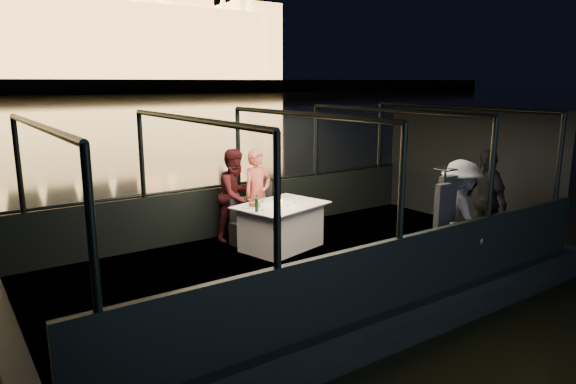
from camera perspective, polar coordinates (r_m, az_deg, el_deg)
boat_hull at (r=8.34m, az=1.60°, el=-10.95°), size 8.60×4.40×1.00m
boat_deck at (r=8.17m, az=1.62°, el=-7.85°), size 8.00×4.00×0.04m
gunwale_port at (r=9.64m, az=-5.44°, el=-1.84°), size 8.00×0.08×0.90m
gunwale_starboard at (r=6.61m, az=12.11°, el=-8.72°), size 8.00×0.08×0.90m
cabin_glass_port at (r=9.43m, az=-5.57°, el=4.95°), size 8.00×0.02×1.40m
cabin_glass_starboard at (r=6.29m, az=12.57°, el=1.12°), size 8.00×0.02×1.40m
cabin_roof_glass at (r=7.69m, az=1.72°, el=8.62°), size 8.00×4.00×0.02m
end_wall_fore at (r=6.41m, az=-28.58°, el=-4.04°), size 0.02×4.00×2.30m
end_wall_aft at (r=10.68m, az=19.22°, el=2.73°), size 0.02×4.00×2.30m
canopy_ribs at (r=7.85m, az=1.67°, el=0.21°), size 8.00×4.00×2.30m
dining_table_central at (r=8.68m, az=-0.76°, el=-3.82°), size 1.67×1.38×0.77m
chair_port_left at (r=8.87m, az=-4.96°, el=-3.08°), size 0.42×0.42×0.79m
chair_port_right at (r=9.20m, az=-2.45°, el=-2.48°), size 0.54×0.54×1.00m
coat_stand at (r=7.60m, az=16.79°, el=-2.64°), size 0.49×0.41×1.63m
person_woman_coral at (r=9.28m, az=-3.42°, el=-0.46°), size 0.60×0.43×1.59m
person_man_maroon at (r=9.11m, az=-5.80°, el=-0.74°), size 0.94×0.83×1.64m
passenger_stripe at (r=8.09m, az=18.53°, el=-2.24°), size 0.95×1.22×1.66m
passenger_dark at (r=9.07m, az=21.07°, el=-0.91°), size 0.76×1.10×1.72m
wine_bottle at (r=8.07m, az=-3.51°, el=-1.18°), size 0.07×0.07×0.27m
bread_basket at (r=8.41m, az=-3.74°, el=-1.40°), size 0.23×0.23×0.08m
amber_candle at (r=8.51m, az=-0.85°, el=-1.22°), size 0.07×0.07×0.09m
plate_near at (r=8.65m, az=0.28°, el=-1.21°), size 0.22×0.22×0.01m
plate_far at (r=8.41m, az=-4.26°, el=-1.64°), size 0.34×0.34×0.02m
wine_glass_white at (r=8.16m, az=-2.86°, el=-1.42°), size 0.08×0.08×0.20m
wine_glass_red at (r=8.79m, az=-1.07°, el=-0.43°), size 0.07×0.07×0.18m
wine_glass_empty at (r=8.43m, az=-0.06°, el=-0.97°), size 0.08×0.08×0.21m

